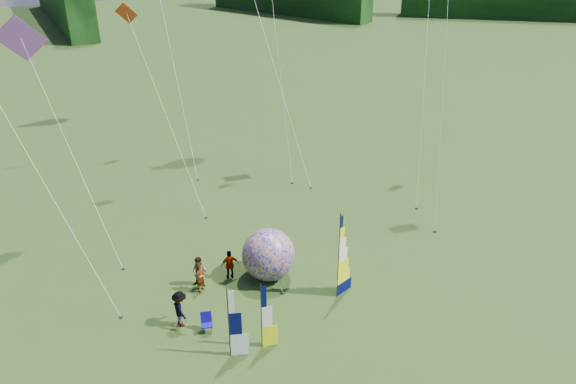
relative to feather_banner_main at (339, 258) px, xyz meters
name	(u,v)px	position (x,y,z in m)	size (l,w,h in m)	color
ground	(347,328)	(-0.83, -2.25, -2.29)	(220.00, 220.00, 0.00)	#40581F
treeline_ring	(352,256)	(-0.83, -2.25, 1.71)	(210.00, 210.00, 8.00)	#235A1C
feather_banner_main	(339,258)	(0.00, 0.00, 0.00)	(1.25, 0.10, 4.59)	#03073F
side_banner_left	(261,318)	(-4.84, -1.55, -0.66)	(0.92, 0.10, 3.26)	#E5F60F
side_banner_far	(229,324)	(-6.28, -1.41, -0.57)	(1.01, 0.10, 3.44)	white
bol_inflatable	(268,255)	(-2.27, 3.09, -0.92)	(2.76, 2.76, 2.76)	#000AA7
spectator_a	(201,277)	(-5.82, 3.59, -1.49)	(0.58, 0.38, 1.60)	#66594C
spectator_b	(200,272)	(-5.72, 3.99, -1.45)	(0.82, 0.41, 1.70)	#66594C
spectator_c	(180,309)	(-7.53, 1.53, -1.38)	(1.18, 0.44, 1.83)	#66594C
spectator_d	(230,265)	(-4.09, 3.94, -1.48)	(0.96, 0.39, 1.63)	#66594C
camp_chair	(207,323)	(-6.64, 0.52, -1.82)	(0.55, 0.55, 0.96)	#0D076F
kite_whale	(264,22)	(4.59, 17.68, 7.91)	(4.01, 16.58, 20.40)	black
kite_rainbow_delta	(69,136)	(-10.09, 10.75, 4.39)	(6.69, 11.30, 13.37)	red
kite_parafoil	(444,85)	(10.16, 5.11, 5.85)	(6.76, 8.56, 16.28)	red
small_kite_red	(165,106)	(-3.87, 14.53, 3.96)	(3.94, 10.38, 12.52)	#BF3C12
small_kite_orange	(278,46)	(4.57, 15.53, 6.62)	(3.07, 8.33, 17.83)	#FF6232
small_kite_yellow	(425,85)	(11.78, 8.63, 4.73)	(7.09, 8.86, 14.05)	#D2DE02
small_kite_pink	(39,167)	(-11.93, 6.05, 4.86)	(6.40, 7.84, 14.30)	#EE2F85
small_kite_green	(168,35)	(-1.32, 21.29, 6.92)	(3.17, 13.07, 18.43)	green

